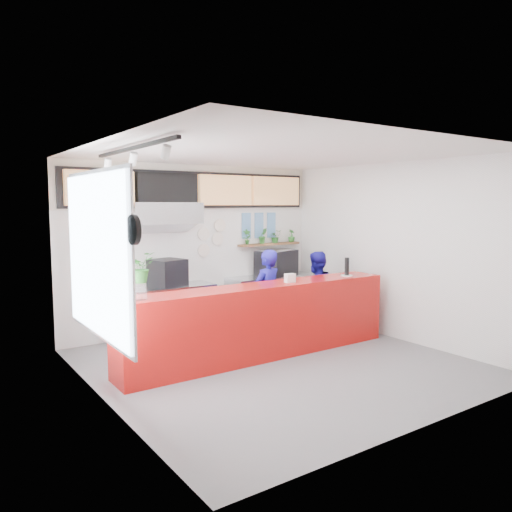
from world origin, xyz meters
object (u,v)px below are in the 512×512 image
espresso_machine (276,263)px  staff_center (267,296)px  pepper_mill (347,266)px  service_counter (262,321)px  panini_oven (167,273)px  staff_right (316,292)px

espresso_machine → staff_center: 1.67m
staff_center → pepper_mill: 1.42m
service_counter → pepper_mill: (1.69, -0.07, 0.71)m
espresso_machine → staff_center: bearing=-150.2°
staff_center → service_counter: bearing=37.7°
panini_oven → staff_right: bearing=-40.6°
staff_right → pepper_mill: 0.88m
staff_right → pepper_mill: size_ratio=4.96×
espresso_machine → staff_center: size_ratio=0.49×
staff_center → staff_right: 1.10m
espresso_machine → pepper_mill: pepper_mill is taller
espresso_machine → panini_oven: bearing=162.1°
service_counter → staff_center: size_ratio=2.90×
espresso_machine → staff_center: staff_center is taller
service_counter → panini_oven: panini_oven is taller
staff_center → staff_right: size_ratio=1.06×
staff_right → pepper_mill: bearing=86.1°
espresso_machine → service_counter: bearing=-149.9°
pepper_mill → panini_oven: bearing=142.1°
service_counter → espresso_machine: espresso_machine is taller
staff_right → service_counter: bearing=12.2°
panini_oven → staff_right: staff_right is taller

